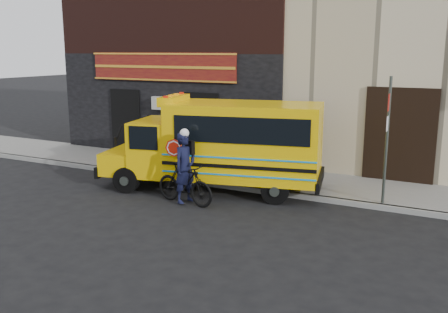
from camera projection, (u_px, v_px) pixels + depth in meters
ground at (207, 215)px, 13.24m from camera, size 120.00×120.00×0.00m
curb at (248, 189)px, 15.49m from camera, size 40.00×0.20×0.15m
sidewalk at (266, 178)px, 16.79m from camera, size 40.00×3.00×0.15m
building at (325, 6)px, 21.07m from camera, size 20.00×10.70×12.00m
school_bus at (223, 143)px, 15.24m from camera, size 7.20×3.57×2.92m
sign_pole at (387, 138)px, 13.42m from camera, size 0.08×0.32×3.63m
bicycle at (185, 184)px, 14.11m from camera, size 2.03×0.86×1.18m
cyclist at (185, 169)px, 14.05m from camera, size 0.65×0.83×2.01m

